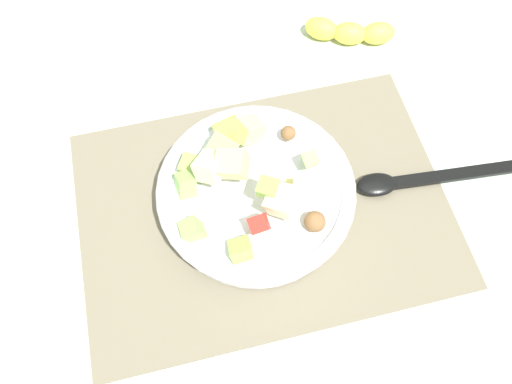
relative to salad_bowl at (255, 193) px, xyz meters
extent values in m
plane|color=silver|center=(0.01, -0.01, -0.04)|extent=(2.40, 2.40, 0.00)
cube|color=#756B56|center=(0.01, -0.01, -0.04)|extent=(0.50, 0.36, 0.01)
cylinder|color=white|center=(0.00, 0.00, -0.01)|extent=(0.24, 0.24, 0.05)
torus|color=white|center=(0.00, 0.00, 0.01)|extent=(0.26, 0.26, 0.02)
cube|color=#93C160|center=(0.08, 0.01, 0.03)|extent=(0.03, 0.03, 0.03)
cube|color=#E5D684|center=(0.01, 0.08, 0.03)|extent=(0.05, 0.04, 0.04)
cube|color=#8CB74C|center=(-0.08, 0.05, 0.02)|extent=(0.04, 0.04, 0.03)
cube|color=#9EC656|center=(-0.02, 0.08, 0.03)|extent=(0.04, 0.04, 0.04)
cube|color=#8CB74C|center=(0.01, -0.02, 0.05)|extent=(0.04, 0.03, 0.02)
cube|color=beige|center=(0.02, -0.04, 0.05)|extent=(0.05, 0.05, 0.04)
sphere|color=brown|center=(0.06, -0.07, 0.02)|extent=(0.05, 0.04, 0.04)
cube|color=beige|center=(-0.05, 0.02, 0.05)|extent=(0.05, 0.05, 0.04)
cube|color=#9EC656|center=(-0.04, -0.08, 0.02)|extent=(0.03, 0.03, 0.03)
cube|color=#93C160|center=(-0.09, 0.02, 0.02)|extent=(0.03, 0.03, 0.04)
cube|color=#E5D684|center=(0.05, -0.03, 0.04)|extent=(0.04, 0.04, 0.04)
sphere|color=brown|center=(0.06, 0.06, 0.03)|extent=(0.03, 0.03, 0.03)
cube|color=#8CB74C|center=(-0.03, 0.05, 0.04)|extent=(0.05, 0.05, 0.05)
cube|color=#93C160|center=(-0.09, -0.04, 0.02)|extent=(0.03, 0.03, 0.04)
cube|color=#E5D684|center=(-0.03, 0.02, 0.06)|extent=(0.05, 0.05, 0.04)
cube|color=red|center=(-0.01, -0.06, 0.04)|extent=(0.03, 0.03, 0.03)
ellipsoid|color=black|center=(0.17, -0.01, -0.03)|extent=(0.06, 0.04, 0.01)
cube|color=black|center=(0.28, -0.02, -0.03)|extent=(0.19, 0.03, 0.01)
ellipsoid|color=yellow|center=(0.18, 0.28, -0.02)|extent=(0.07, 0.06, 0.04)
ellipsoid|color=yellow|center=(0.22, 0.26, -0.02)|extent=(0.06, 0.05, 0.04)
ellipsoid|color=yellow|center=(0.26, 0.25, -0.02)|extent=(0.06, 0.04, 0.04)
camera|label=1|loc=(-0.07, -0.30, 0.61)|focal=36.17mm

